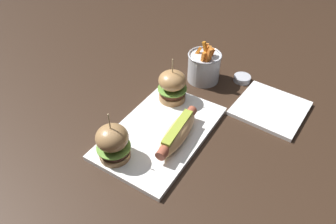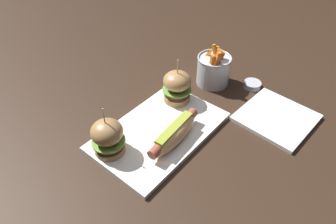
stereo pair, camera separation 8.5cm
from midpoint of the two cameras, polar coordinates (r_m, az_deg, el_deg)
ground_plane at (r=0.86m, az=1.23°, el=-4.08°), size 3.00×3.00×0.00m
platter_main at (r=0.86m, az=1.23°, el=-3.75°), size 0.37×0.23×0.01m
hot_dog at (r=0.81m, az=4.17°, el=-4.08°), size 0.20×0.07×0.05m
slider_left at (r=0.77m, az=-8.14°, el=-4.80°), size 0.09×0.09×0.14m
slider_right at (r=0.93m, az=4.34°, el=4.71°), size 0.09×0.09×0.14m
fries_bucket at (r=1.04m, az=10.86°, el=7.74°), size 0.11×0.11×0.15m
sauce_ramekin at (r=1.07m, az=17.71°, el=4.83°), size 0.06×0.06×0.02m
side_plate at (r=0.97m, az=21.99°, el=-1.08°), size 0.21×0.21×0.01m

